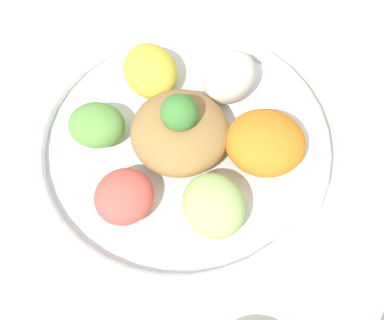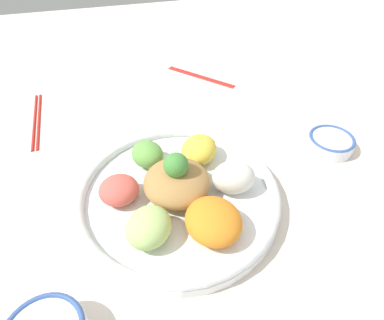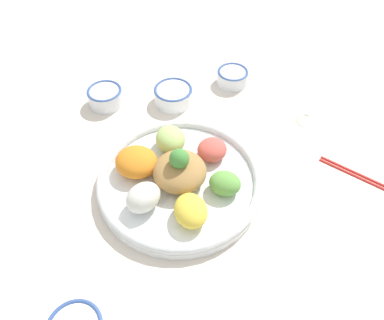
# 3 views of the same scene
# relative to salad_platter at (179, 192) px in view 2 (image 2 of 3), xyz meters

# --- Properties ---
(ground_plane) EXTENTS (2.40, 2.40, 0.00)m
(ground_plane) POSITION_rel_salad_platter_xyz_m (0.01, -0.03, -0.03)
(ground_plane) COLOR silver
(salad_platter) EXTENTS (0.37, 0.37, 0.11)m
(salad_platter) POSITION_rel_salad_platter_xyz_m (0.00, 0.00, 0.00)
(salad_platter) COLOR white
(salad_platter) RESTS_ON ground_plane
(rice_bowl_blue) EXTENTS (0.10, 0.10, 0.03)m
(rice_bowl_blue) POSITION_rel_salad_platter_xyz_m (0.35, 0.06, -0.01)
(rice_bowl_blue) COLOR white
(rice_bowl_blue) RESTS_ON ground_plane
(chopsticks_pair_near) EXTENTS (0.16, 0.17, 0.01)m
(chopsticks_pair_near) POSITION_rel_salad_platter_xyz_m (0.17, 0.44, -0.02)
(chopsticks_pair_near) COLOR red
(chopsticks_pair_near) RESTS_ON ground_plane
(chopsticks_pair_far) EXTENTS (0.03, 0.24, 0.01)m
(chopsticks_pair_far) POSITION_rel_salad_platter_xyz_m (-0.27, 0.34, -0.02)
(chopsticks_pair_far) COLOR red
(chopsticks_pair_far) RESTS_ON ground_plane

